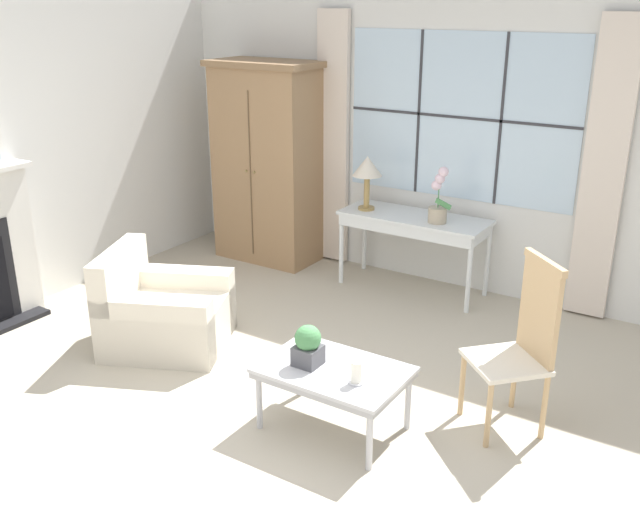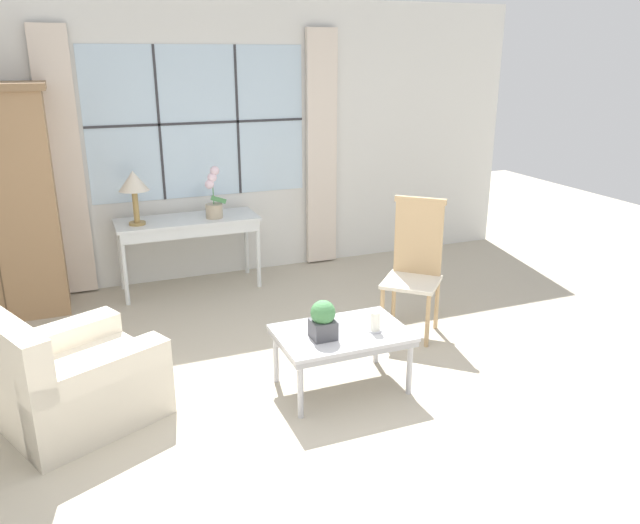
{
  "view_description": "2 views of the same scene",
  "coord_description": "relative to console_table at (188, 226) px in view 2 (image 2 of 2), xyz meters",
  "views": [
    {
      "loc": [
        2.43,
        -3.1,
        2.63
      ],
      "look_at": [
        -0.01,
        0.7,
        0.94
      ],
      "focal_mm": 40.0,
      "sensor_mm": 36.0,
      "label": 1
    },
    {
      "loc": [
        -1.25,
        -3.33,
        2.27
      ],
      "look_at": [
        0.31,
        0.53,
        0.87
      ],
      "focal_mm": 35.0,
      "sensor_mm": 36.0,
      "label": 2
    }
  ],
  "objects": [
    {
      "name": "side_chair_wooden",
      "position": [
        1.58,
        -1.71,
        -0.02
      ],
      "size": [
        0.62,
        0.62,
        1.14
      ],
      "color": "beige",
      "rests_on": "ground_plane"
    },
    {
      "name": "wall_back_windowed",
      "position": [
        0.24,
        0.35,
        0.75
      ],
      "size": [
        7.2,
        0.14,
        2.8
      ],
      "color": "silver",
      "rests_on": "ground_plane"
    },
    {
      "name": "table_lamp",
      "position": [
        -0.48,
        -0.06,
        0.47
      ],
      "size": [
        0.28,
        0.28,
        0.51
      ],
      "color": "#9E7F47",
      "rests_on": "console_table"
    },
    {
      "name": "pillar_candle",
      "position": [
        0.82,
        -2.49,
        -0.14
      ],
      "size": [
        0.1,
        0.1,
        0.16
      ],
      "color": "silver",
      "rests_on": "coffee_table"
    },
    {
      "name": "console_table",
      "position": [
        0.0,
        0.0,
        0.0
      ],
      "size": [
        1.38,
        0.53,
        0.73
      ],
      "color": "silver",
      "rests_on": "ground_plane"
    },
    {
      "name": "armchair_upholstered",
      "position": [
        -1.16,
        -2.12,
        -0.39
      ],
      "size": [
        1.16,
        1.12,
        0.79
      ],
      "color": "beige",
      "rests_on": "ground_plane"
    },
    {
      "name": "ground_plane",
      "position": [
        0.24,
        -2.67,
        -0.65
      ],
      "size": [
        14.0,
        14.0,
        0.0
      ],
      "primitive_type": "plane",
      "color": "#B2A893"
    },
    {
      "name": "potted_orchid",
      "position": [
        0.26,
        -0.07,
        0.28
      ],
      "size": [
        0.21,
        0.17,
        0.51
      ],
      "color": "tan",
      "rests_on": "console_table"
    },
    {
      "name": "potted_plant_small",
      "position": [
        0.44,
        -2.45,
        -0.07
      ],
      "size": [
        0.17,
        0.17,
        0.27
      ],
      "color": "#4C4C51",
      "rests_on": "coffee_table"
    },
    {
      "name": "coffee_table",
      "position": [
        0.61,
        -2.4,
        -0.25
      ],
      "size": [
        0.91,
        0.61,
        0.44
      ],
      "color": "#BCBCC1",
      "rests_on": "ground_plane"
    }
  ]
}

